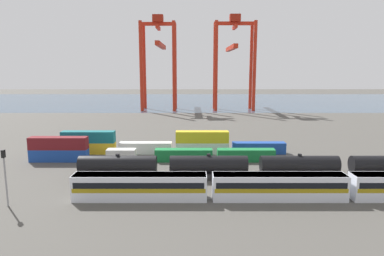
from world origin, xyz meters
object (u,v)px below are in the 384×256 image
Objects in this scene: gantry_crane_central at (234,54)px; passenger_train at (279,186)px; freight_tank_row at (300,167)px; shipping_container_7 at (146,148)px; signal_mast at (5,170)px; shipping_container_2 at (122,155)px; gantry_crane_west at (160,53)px; shipping_container_8 at (202,148)px.

passenger_train is at bearing -93.21° from gantry_crane_central.
freight_tank_row is 6.47× the size of shipping_container_7.
signal_mast is at bearing -111.07° from gantry_crane_central.
freight_tank_row is at bearing 58.65° from passenger_train.
freight_tank_row is 9.47× the size of signal_mast.
shipping_container_2 is at bearing 161.13° from freight_tank_row.
gantry_crane_central reaches higher than freight_tank_row.
shipping_container_7 is 0.28× the size of gantry_crane_west.
shipping_container_8 is at bearing 110.73° from passenger_train.
shipping_container_2 is 0.50× the size of shipping_container_7.
signal_mast is 27.10m from shipping_container_2.
gantry_crane_west reaches higher than shipping_container_8.
gantry_crane_central is (0.46, 106.31, 23.95)m from freight_tank_row.
passenger_train is 0.79× the size of freight_tank_row.
gantry_crane_central is at bearing 69.98° from shipping_container_2.
shipping_container_8 is (17.29, 6.69, 0.00)m from shipping_container_2.
gantry_crane_west reaches higher than signal_mast.
shipping_container_7 is at bearing 63.35° from signal_mast.
shipping_container_8 is 0.28× the size of gantry_crane_west.
signal_mast is at bearing -176.06° from passenger_train.
shipping_container_2 is 0.50× the size of shipping_container_8.
signal_mast reaches higher than freight_tank_row.
gantry_crane_west is at bearing 93.07° from shipping_container_7.
shipping_container_7 is 13.08m from shipping_container_8.
shipping_container_8 is (-10.70, 28.27, -0.84)m from passenger_train.
signal_mast is at bearing -132.74° from shipping_container_8.
passenger_train is 5.08× the size of shipping_container_8.
gantry_crane_central is at bearing -0.70° from gantry_crane_west.
freight_tank_row is 47.21m from signal_mast.
shipping_container_7 is 92.01m from gantry_crane_west.
signal_mast is 0.19× the size of gantry_crane_west.
shipping_container_7 is at bearing -86.93° from gantry_crane_west.
signal_mast is 0.19× the size of gantry_crane_central.
gantry_crane_west is (10.81, 119.39, 21.01)m from signal_mast.
freight_tank_row is (6.05, 9.94, 0.00)m from passenger_train.
gantry_crane_central is at bearing 71.00° from shipping_container_7.
freight_tank_row is 114.78m from gantry_crane_west.
signal_mast is 0.68× the size of shipping_container_7.
shipping_container_7 is at bearing 130.07° from passenger_train.
passenger_train reaches higher than shipping_container_8.
gantry_crane_west is at bearing 179.30° from gantry_crane_central.
gantry_crane_central reaches higher than shipping_container_2.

